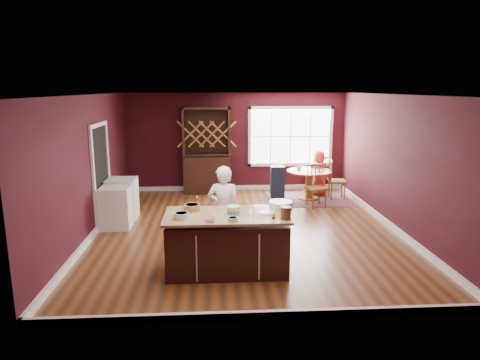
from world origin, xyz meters
name	(u,v)px	position (x,y,z in m)	size (l,w,h in m)	color
room_shell	(246,164)	(0.00, 0.00, 1.35)	(7.00, 7.00, 7.00)	brown
window	(290,136)	(1.50, 3.47, 1.50)	(2.36, 0.10, 1.66)	white
doorway	(102,176)	(-2.97, 0.60, 1.02)	(0.08, 1.26, 2.13)	white
kitchen_island	(227,244)	(-0.44, -1.95, 0.44)	(1.92, 1.01, 0.92)	black
dining_table	(309,179)	(1.81, 2.33, 0.53)	(1.14, 1.14, 0.75)	brown
baker	(224,210)	(-0.47, -1.21, 0.77)	(0.57, 0.37, 1.55)	white
layer_cake	(233,210)	(-0.33, -1.92, 0.98)	(0.29, 0.29, 0.12)	silver
bowl_blue	(181,216)	(-1.12, -2.13, 0.96)	(0.23, 0.23, 0.09)	white
bowl_yellow	(192,207)	(-0.98, -1.71, 0.97)	(0.26, 0.26, 0.10)	olive
bowl_pink	(209,220)	(-0.71, -2.32, 0.95)	(0.17, 0.17, 0.06)	white
bowl_olive	(233,219)	(-0.36, -2.31, 0.95)	(0.15, 0.15, 0.06)	beige
drinking_glass	(252,211)	(-0.06, -2.06, 1.00)	(0.08, 0.08, 0.16)	white
dinner_plate	(267,212)	(0.19, -1.92, 0.93)	(0.26, 0.26, 0.02)	beige
white_tub	(281,205)	(0.43, -1.73, 0.98)	(0.38, 0.38, 0.13)	white
stoneware_crock	(286,213)	(0.42, -2.26, 1.01)	(0.16, 0.16, 0.19)	#4B2E21
toy_figurine	(273,216)	(0.25, -2.23, 0.96)	(0.05, 0.05, 0.08)	yellow
rug	(308,199)	(1.81, 2.33, 0.01)	(2.08, 1.60, 0.01)	brown
chair_east	(337,179)	(2.54, 2.30, 0.52)	(0.44, 0.42, 1.04)	brown
chair_south	(317,186)	(1.83, 1.59, 0.52)	(0.43, 0.41, 1.03)	#916022
chair_north	(317,173)	(2.22, 3.17, 0.50)	(0.42, 0.40, 1.00)	brown
seated_woman	(319,173)	(2.16, 2.76, 0.60)	(0.59, 0.38, 1.20)	#C73536
high_chair	(277,181)	(1.02, 2.57, 0.44)	(0.35, 0.35, 0.87)	black
toddler	(278,166)	(1.06, 2.68, 0.81)	(0.18, 0.14, 0.26)	#8CA5BF
table_plate	(318,171)	(2.03, 2.28, 0.76)	(0.20, 0.20, 0.01)	beige
table_cup	(299,168)	(1.56, 2.43, 0.80)	(0.13, 0.13, 0.10)	silver
hutch	(207,150)	(-0.82, 3.22, 1.16)	(1.27, 0.53, 2.33)	black
washer	(116,208)	(-2.64, 0.28, 0.43)	(0.59, 0.57, 0.86)	silver
dryer	(122,199)	(-2.64, 0.92, 0.45)	(0.62, 0.60, 0.90)	white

